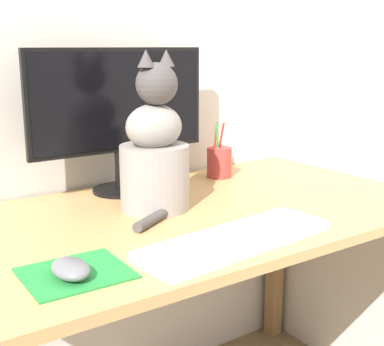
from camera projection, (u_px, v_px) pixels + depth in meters
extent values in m
cube|color=beige|center=(111.00, 7.00, 1.58)|extent=(7.00, 0.04, 2.50)
cube|color=beige|center=(375.00, 8.00, 1.66)|extent=(0.04, 7.00, 2.50)
cube|color=tan|center=(186.00, 216.00, 1.39)|extent=(1.36, 0.73, 0.02)
cube|color=olive|center=(275.00, 253.00, 2.09)|extent=(0.05, 0.05, 0.69)
cylinder|color=black|center=(122.00, 190.00, 1.58)|extent=(0.17, 0.17, 0.01)
cylinder|color=black|center=(121.00, 170.00, 1.57)|extent=(0.04, 0.04, 0.11)
cube|color=black|center=(119.00, 100.00, 1.52)|extent=(0.55, 0.02, 0.29)
cube|color=black|center=(121.00, 101.00, 1.51)|extent=(0.52, 0.00, 0.27)
cube|color=silver|center=(237.00, 240.00, 1.16)|extent=(0.48, 0.19, 0.02)
cube|color=white|center=(237.00, 235.00, 1.16)|extent=(0.46, 0.17, 0.01)
cube|color=#238438|center=(76.00, 273.00, 1.01)|extent=(0.20, 0.17, 0.00)
ellipsoid|color=slate|center=(70.00, 269.00, 0.98)|extent=(0.06, 0.10, 0.03)
cylinder|color=gray|center=(155.00, 177.00, 1.40)|extent=(0.21, 0.21, 0.17)
ellipsoid|color=gray|center=(154.00, 127.00, 1.37)|extent=(0.17, 0.15, 0.12)
sphere|color=#474242|center=(157.00, 84.00, 1.33)|extent=(0.12, 0.12, 0.11)
cone|color=#474242|center=(146.00, 58.00, 1.29)|extent=(0.05, 0.05, 0.04)
cone|color=#474242|center=(166.00, 58.00, 1.34)|extent=(0.05, 0.05, 0.04)
cylinder|color=#474242|center=(161.00, 214.00, 1.33)|extent=(0.22, 0.14, 0.03)
cylinder|color=#B23833|center=(219.00, 162.00, 1.74)|extent=(0.08, 0.08, 0.10)
cylinder|color=red|center=(220.00, 144.00, 1.74)|extent=(0.02, 0.03, 0.14)
cylinder|color=green|center=(218.00, 145.00, 1.72)|extent=(0.01, 0.02, 0.14)
cylinder|color=red|center=(215.00, 143.00, 1.75)|extent=(0.02, 0.01, 0.14)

